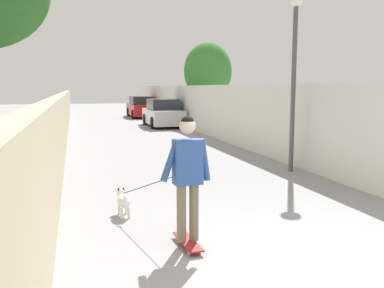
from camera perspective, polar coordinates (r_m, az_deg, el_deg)
The scene contains 10 objects.
ground_plane at distance 18.56m, azimuth -7.31°, elevation 1.00°, with size 80.00×80.00×0.00m, color gray.
wall_left at distance 16.28m, azimuth -17.54°, elevation 3.16°, with size 48.00×0.30×1.93m, color tan.
fence_right at distance 17.32m, azimuth 4.23°, elevation 4.36°, with size 48.00×0.30×2.29m, color silver.
tree_right_near at distance 24.46m, azimuth 2.19°, elevation 9.98°, with size 2.79×2.79×4.79m.
lamp_post at distance 10.99m, azimuth 13.97°, elevation 12.28°, with size 0.36×0.36×4.53m.
skateboard at distance 5.85m, azimuth -0.60°, elevation -13.33°, with size 0.81×0.24×0.08m.
person_skateboarder at distance 5.57m, azimuth -0.61°, elevation -3.47°, with size 0.24×0.71×1.72m.
dog at distance 7.19m, azimuth -9.41°, elevation -7.65°, with size 1.95×0.81×1.06m.
car_near at distance 23.34m, azimuth -4.03°, elevation 4.19°, with size 4.03×1.80×1.54m.
car_far at distance 30.86m, azimuth -7.00°, elevation 5.03°, with size 4.27×1.80×1.54m.
Camera 1 is at (-4.23, 2.76, 2.18)m, focal length 38.64 mm.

